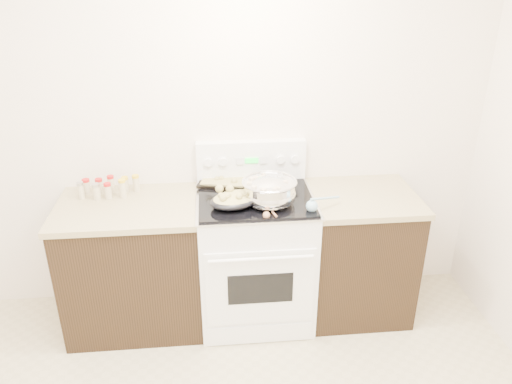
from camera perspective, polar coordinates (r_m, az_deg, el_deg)
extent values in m
cube|color=white|center=(3.44, -6.53, 7.90)|extent=(4.00, 0.05, 2.70)
cube|color=black|center=(3.56, -13.66, -8.33)|extent=(0.90, 0.64, 0.88)
cube|color=olive|center=(3.34, -14.45, -1.71)|extent=(0.93, 0.67, 0.04)
cube|color=black|center=(3.66, 11.44, -7.08)|extent=(0.70, 0.64, 0.88)
cube|color=olive|center=(3.44, 12.08, -0.58)|extent=(0.73, 0.67, 0.04)
cube|color=white|center=(3.51, -0.08, -7.65)|extent=(0.76, 0.66, 0.92)
cube|color=white|center=(3.24, 0.50, -10.94)|extent=(0.70, 0.01, 0.55)
cube|color=black|center=(3.23, 0.52, -11.01)|extent=(0.42, 0.01, 0.22)
cylinder|color=white|center=(3.07, 0.60, -7.66)|extent=(0.65, 0.02, 0.02)
cube|color=white|center=(3.47, 0.48, -15.92)|extent=(0.70, 0.01, 0.14)
cube|color=silver|center=(3.28, -0.09, -0.80)|extent=(0.78, 0.68, 0.01)
cube|color=black|center=(3.28, -0.09, -0.61)|extent=(0.74, 0.64, 0.01)
cube|color=white|center=(3.49, -0.55, 3.65)|extent=(0.76, 0.07, 0.28)
cylinder|color=white|center=(3.43, -5.50, 3.39)|extent=(0.06, 0.02, 0.06)
cylinder|color=white|center=(3.43, -3.82, 3.45)|extent=(0.06, 0.02, 0.06)
cylinder|color=white|center=(3.46, 2.82, 3.70)|extent=(0.06, 0.02, 0.06)
cylinder|color=white|center=(3.48, 4.46, 3.75)|extent=(0.06, 0.02, 0.06)
cube|color=#19E533|center=(3.44, -0.49, 3.61)|extent=(0.09, 0.00, 0.04)
cube|color=silver|center=(3.44, -1.82, 3.55)|extent=(0.05, 0.00, 0.05)
cube|color=silver|center=(3.45, 0.84, 3.65)|extent=(0.05, 0.00, 0.05)
ellipsoid|color=silver|center=(3.16, 1.52, -0.16)|extent=(0.40, 0.40, 0.20)
cylinder|color=silver|center=(3.19, 1.51, -1.17)|extent=(0.19, 0.19, 0.01)
torus|color=silver|center=(3.12, 1.54, 1.20)|extent=(0.35, 0.35, 0.02)
cylinder|color=silver|center=(3.15, 1.53, 0.20)|extent=(0.33, 0.33, 0.11)
cylinder|color=brown|center=(3.13, 1.54, 0.99)|extent=(0.31, 0.31, 0.00)
cube|color=beige|center=(3.03, 2.15, 0.28)|extent=(0.02, 0.02, 0.02)
cube|color=beige|center=(3.04, 2.62, 0.37)|extent=(0.03, 0.03, 0.02)
cube|color=beige|center=(3.11, -0.79, 0.93)|extent=(0.03, 0.03, 0.03)
cube|color=beige|center=(3.18, -0.04, 1.53)|extent=(0.04, 0.04, 0.03)
cube|color=beige|center=(3.19, 0.67, 1.61)|extent=(0.04, 0.04, 0.03)
cube|color=beige|center=(3.05, 2.27, 0.46)|extent=(0.02, 0.02, 0.02)
cube|color=beige|center=(3.05, -0.23, 0.45)|extent=(0.04, 0.04, 0.03)
cube|color=beige|center=(3.13, 3.37, 1.10)|extent=(0.03, 0.03, 0.02)
cube|color=beige|center=(3.02, 0.84, 0.15)|extent=(0.04, 0.04, 0.03)
cube|color=beige|center=(3.17, -0.50, 1.44)|extent=(0.04, 0.04, 0.02)
cube|color=beige|center=(3.11, 0.56, 0.99)|extent=(0.03, 0.03, 0.03)
cube|color=beige|center=(3.10, 0.66, 0.92)|extent=(0.03, 0.03, 0.03)
cube|color=beige|center=(3.14, 2.15, 1.16)|extent=(0.03, 0.03, 0.02)
cube|color=beige|center=(3.24, 0.87, 2.00)|extent=(0.03, 0.03, 0.02)
cube|color=beige|center=(3.19, 2.33, 1.57)|extent=(0.02, 0.02, 0.02)
cube|color=beige|center=(3.09, 2.72, 0.74)|extent=(0.02, 0.02, 0.02)
ellipsoid|color=black|center=(3.14, -2.35, -0.91)|extent=(0.40, 0.35, 0.08)
ellipsoid|color=tan|center=(3.13, -2.35, -0.72)|extent=(0.36, 0.31, 0.06)
sphere|color=tan|center=(3.09, -3.42, -0.51)|extent=(0.04, 0.04, 0.04)
sphere|color=tan|center=(3.18, -3.02, 0.35)|extent=(0.05, 0.05, 0.05)
sphere|color=tan|center=(3.10, -4.03, -0.39)|extent=(0.04, 0.04, 0.04)
sphere|color=tan|center=(3.11, -1.42, -0.19)|extent=(0.04, 0.04, 0.04)
sphere|color=tan|center=(3.10, -3.22, -0.39)|extent=(0.04, 0.04, 0.04)
sphere|color=tan|center=(3.18, -4.20, 0.39)|extent=(0.05, 0.05, 0.05)
sphere|color=tan|center=(3.06, -3.78, -0.70)|extent=(0.05, 0.05, 0.05)
sphere|color=tan|center=(3.07, -1.96, -0.50)|extent=(0.04, 0.04, 0.04)
cube|color=black|center=(3.49, -2.83, 1.33)|extent=(0.49, 0.39, 0.02)
cube|color=tan|center=(3.49, -2.84, 1.51)|extent=(0.44, 0.34, 0.02)
sphere|color=tan|center=(3.41, -2.50, 1.24)|extent=(0.04, 0.04, 0.04)
sphere|color=tan|center=(3.51, -1.27, 1.99)|extent=(0.03, 0.03, 0.03)
sphere|color=tan|center=(3.46, -4.48, 1.50)|extent=(0.04, 0.04, 0.04)
sphere|color=tan|center=(3.55, -3.29, 2.20)|extent=(0.04, 0.04, 0.04)
sphere|color=tan|center=(3.52, -4.05, 1.93)|extent=(0.03, 0.03, 0.03)
sphere|color=tan|center=(3.57, -3.34, 2.30)|extent=(0.03, 0.03, 0.03)
sphere|color=tan|center=(3.53, -2.50, 2.05)|extent=(0.04, 0.04, 0.04)
sphere|color=tan|center=(3.53, -1.59, 2.06)|extent=(0.03, 0.03, 0.03)
sphere|color=tan|center=(3.52, -3.08, 1.91)|extent=(0.05, 0.05, 0.05)
sphere|color=tan|center=(3.47, -3.99, 1.57)|extent=(0.04, 0.04, 0.04)
cylinder|color=tan|center=(3.11, 1.47, -1.79)|extent=(0.08, 0.25, 0.01)
sphere|color=tan|center=(3.01, 1.20, -2.66)|extent=(0.04, 0.04, 0.04)
sphere|color=#80ADC0|center=(3.10, 6.40, -1.62)|extent=(0.08, 0.08, 0.08)
cylinder|color=#80ADC0|center=(3.16, 7.91, -0.71)|extent=(0.22, 0.14, 0.07)
cylinder|color=#BFB28C|center=(3.54, -18.78, 0.47)|extent=(0.05, 0.05, 0.09)
cylinder|color=#B21414|center=(3.52, -18.90, 1.26)|extent=(0.05, 0.05, 0.02)
cylinder|color=#BFB28C|center=(3.52, -17.46, 0.54)|extent=(0.05, 0.05, 0.09)
cylinder|color=#B21414|center=(3.50, -17.56, 1.31)|extent=(0.05, 0.05, 0.02)
cylinder|color=#BFB28C|center=(3.50, -16.20, 0.71)|extent=(0.04, 0.04, 0.11)
cylinder|color=#B21414|center=(3.47, -16.32, 1.65)|extent=(0.05, 0.05, 0.02)
cylinder|color=#BFB28C|center=(3.50, -14.69, 0.74)|extent=(0.04, 0.04, 0.09)
cylinder|color=gold|center=(3.48, -14.78, 1.54)|extent=(0.04, 0.04, 0.02)
cylinder|color=#BFB28C|center=(3.48, -13.53, 0.85)|extent=(0.04, 0.04, 0.10)
cylinder|color=gold|center=(3.46, -13.63, 1.74)|extent=(0.05, 0.05, 0.02)
cylinder|color=#BFB28C|center=(3.48, -19.35, 0.02)|extent=(0.04, 0.04, 0.10)
cylinder|color=#B2B2B7|center=(3.45, -19.49, 0.91)|extent=(0.04, 0.04, 0.02)
cylinder|color=#BFB28C|center=(3.44, -17.74, -0.08)|extent=(0.05, 0.05, 0.09)
cylinder|color=#B2B2B7|center=(3.41, -17.86, 0.76)|extent=(0.05, 0.05, 0.02)
cylinder|color=#BFB28C|center=(3.42, -16.54, -0.01)|extent=(0.05, 0.05, 0.09)
cylinder|color=#B21414|center=(3.40, -16.65, 0.83)|extent=(0.05, 0.05, 0.02)
cylinder|color=#BFB28C|center=(3.41, -14.97, 0.24)|extent=(0.04, 0.04, 0.11)
cylinder|color=gold|center=(3.38, -15.10, 1.24)|extent=(0.05, 0.05, 0.02)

